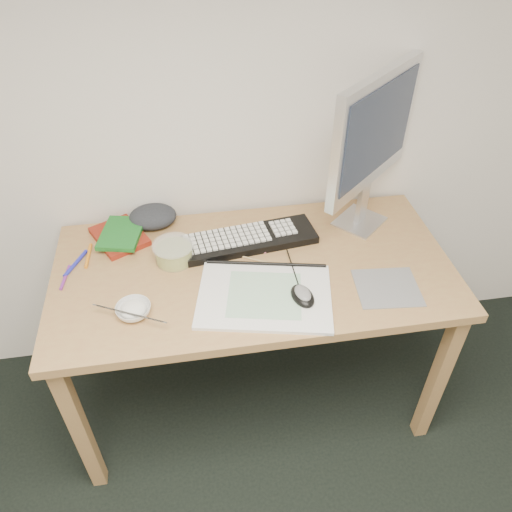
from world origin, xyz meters
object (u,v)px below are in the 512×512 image
at_px(keyboard, 250,239).
at_px(rice_bowl, 134,310).
at_px(desk, 254,283).
at_px(sketchpad, 265,296).
at_px(monitor, 374,135).

distance_m(keyboard, rice_bowl, 0.51).
bearing_deg(rice_bowl, desk, 21.98).
height_order(keyboard, rice_bowl, rice_bowl).
xyz_separation_m(sketchpad, monitor, (0.44, 0.35, 0.36)).
bearing_deg(monitor, desk, 161.38).
bearing_deg(sketchpad, rice_bowl, -166.72).
xyz_separation_m(desk, keyboard, (0.01, 0.14, 0.10)).
distance_m(sketchpad, monitor, 0.67).
height_order(sketchpad, keyboard, keyboard).
bearing_deg(sketchpad, keyboard, 103.10).
xyz_separation_m(desk, rice_bowl, (-0.41, -0.17, 0.10)).
xyz_separation_m(desk, sketchpad, (0.01, -0.16, 0.09)).
bearing_deg(keyboard, rice_bowl, -151.31).
height_order(desk, sketchpad, sketchpad).
bearing_deg(monitor, sketchpad, 176.76).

